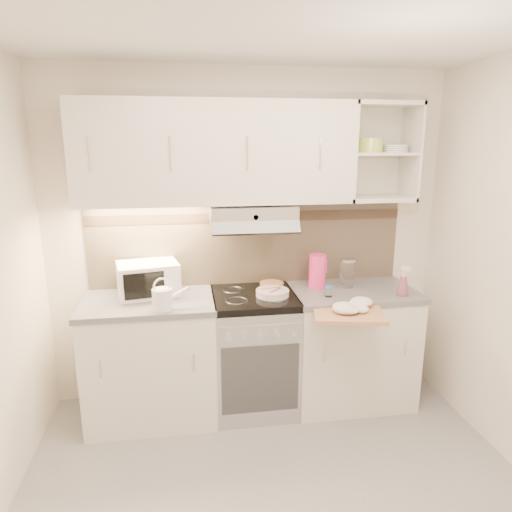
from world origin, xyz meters
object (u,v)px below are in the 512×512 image
(microwave, at_px, (148,279))
(watering_can, at_px, (164,298))
(plate_stack, at_px, (272,293))
(glass_jar, at_px, (347,273))
(electric_range, at_px, (254,351))
(spray_bottle, at_px, (403,283))
(pink_pitcher, at_px, (317,271))
(cutting_board, at_px, (348,312))

(microwave, relative_size, watering_can, 1.85)
(watering_can, distance_m, plate_stack, 0.78)
(microwave, height_order, plate_stack, microwave)
(watering_can, relative_size, glass_jar, 1.16)
(glass_jar, bearing_deg, electric_range, -174.02)
(microwave, bearing_deg, watering_can, -80.93)
(electric_range, bearing_deg, spray_bottle, -10.09)
(pink_pitcher, height_order, spray_bottle, pink_pitcher)
(spray_bottle, bearing_deg, watering_can, 174.05)
(electric_range, distance_m, watering_can, 0.85)
(spray_bottle, bearing_deg, glass_jar, 134.38)
(watering_can, xyz_separation_m, spray_bottle, (1.69, 0.02, 0.01))
(pink_pitcher, xyz_separation_m, cutting_board, (0.08, -0.46, -0.16))
(electric_range, height_order, pink_pitcher, pink_pitcher)
(microwave, xyz_separation_m, plate_stack, (0.88, -0.17, -0.10))
(glass_jar, bearing_deg, microwave, 178.44)
(glass_jar, bearing_deg, spray_bottle, -38.98)
(microwave, bearing_deg, pink_pitcher, -12.40)
(electric_range, height_order, plate_stack, plate_stack)
(cutting_board, bearing_deg, pink_pitcher, 111.42)
(microwave, bearing_deg, electric_range, -20.07)
(electric_range, relative_size, glass_jar, 4.11)
(microwave, height_order, cutting_board, microwave)
(microwave, bearing_deg, spray_bottle, -20.83)
(electric_range, bearing_deg, plate_stack, -21.87)
(plate_stack, bearing_deg, cutting_board, -35.44)
(glass_jar, distance_m, spray_bottle, 0.42)
(watering_can, xyz_separation_m, pink_pitcher, (1.13, 0.30, 0.05))
(microwave, distance_m, cutting_board, 1.42)
(pink_pitcher, distance_m, spray_bottle, 0.62)
(electric_range, xyz_separation_m, watering_can, (-0.63, -0.21, 0.53))
(microwave, relative_size, plate_stack, 1.98)
(electric_range, xyz_separation_m, plate_stack, (0.13, -0.05, 0.47))
(watering_can, relative_size, spray_bottle, 1.10)
(pink_pitcher, xyz_separation_m, spray_bottle, (0.55, -0.28, -0.04))
(watering_can, relative_size, pink_pitcher, 0.99)
(watering_can, height_order, pink_pitcher, pink_pitcher)
(spray_bottle, bearing_deg, pink_pitcher, 146.63)
(spray_bottle, bearing_deg, electric_range, 163.27)
(plate_stack, distance_m, pink_pitcher, 0.41)
(cutting_board, bearing_deg, spray_bottle, 32.94)
(electric_range, distance_m, pink_pitcher, 0.77)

